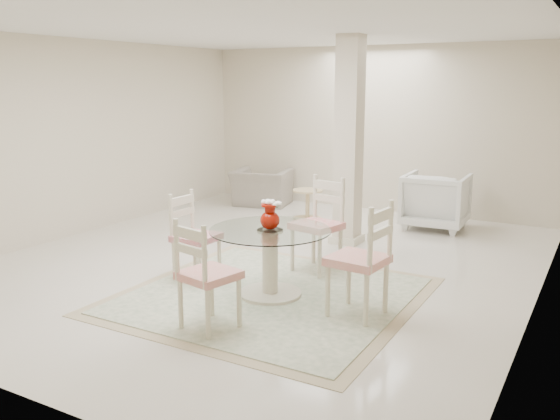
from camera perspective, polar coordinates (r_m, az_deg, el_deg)
The scene contains 13 objects.
ground at distance 7.14m, azimuth -1.44°, elevation -4.98°, with size 7.00×7.00×0.00m, color silver.
room_shell at distance 6.83m, azimuth -1.52°, elevation 10.07°, with size 6.02×7.02×2.71m.
column at distance 7.79m, azimuth 6.65°, elevation 6.53°, with size 0.30×0.30×2.70m, color beige.
area_rug at distance 6.02m, azimuth -0.95°, elevation -8.21°, with size 2.80×2.80×0.02m.
dining_table at distance 5.91m, azimuth -0.96°, elevation -5.08°, with size 1.20×1.20×0.69m.
red_vase at distance 5.79m, azimuth -0.96°, elevation -0.52°, with size 0.23×0.19×0.30m.
dining_chair_east at distance 5.35m, azimuth 8.25°, elevation -3.99°, with size 0.52×0.52×1.19m.
dining_chair_north at distance 6.68m, azimuth 3.96°, elevation -0.68°, with size 0.56×0.56×1.18m.
dining_chair_west at distance 6.45m, azimuth -8.55°, elevation -1.87°, with size 0.44×0.44×1.05m.
dining_chair_south at distance 5.07m, azimuth -7.46°, elevation -5.50°, with size 0.52×0.52×1.09m.
recliner_taupe at distance 10.37m, azimuth -1.77°, elevation 2.20°, with size 0.96×0.84×0.62m, color gray.
armchair_white at distance 8.96m, azimuth 14.75°, elevation 0.86°, with size 0.88×0.90×0.82m, color white.
side_table at distance 9.22m, azimuth 2.66°, elevation 0.38°, with size 0.46×0.46×0.48m.
Camera 1 is at (3.51, -5.85, 2.10)m, focal length 38.00 mm.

